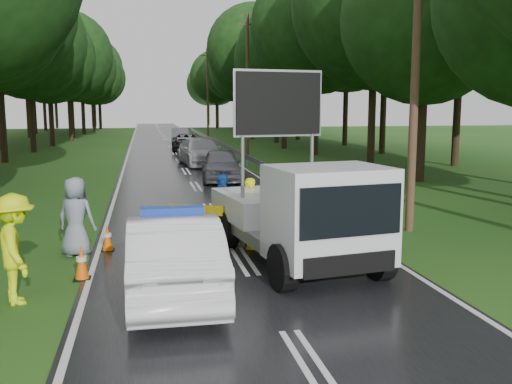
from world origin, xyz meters
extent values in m
plane|color=#1B4E16|center=(0.00, 0.00, 0.00)|extent=(160.00, 160.00, 0.00)
cube|color=black|center=(0.00, 30.00, 0.01)|extent=(7.00, 140.00, 0.02)
cylinder|color=gray|center=(3.70, 0.00, 0.35)|extent=(0.12, 0.12, 0.70)
cube|color=gray|center=(3.70, 30.00, 0.55)|extent=(0.05, 60.00, 0.30)
cylinder|color=#4C3523|center=(5.20, 2.00, 5.00)|extent=(0.24, 0.24, 10.00)
cylinder|color=#4C3523|center=(5.20, 28.00, 5.00)|extent=(0.24, 0.24, 10.00)
cube|color=#4C3523|center=(5.20, 28.00, 9.20)|extent=(1.40, 0.08, 0.08)
cylinder|color=#4C3523|center=(5.20, 54.00, 5.00)|extent=(0.24, 0.24, 10.00)
cube|color=#4C3523|center=(5.20, 54.00, 9.20)|extent=(1.40, 0.08, 0.08)
imported|color=white|center=(-1.70, -2.37, 0.77)|extent=(1.64, 4.69, 1.54)
cube|color=#1938A5|center=(-1.70, -2.37, 1.62)|extent=(1.16, 0.32, 0.15)
cube|color=gray|center=(1.09, -0.14, 0.62)|extent=(2.94, 5.01, 0.28)
cube|color=silver|center=(0.92, 0.97, 1.07)|extent=(2.74, 3.03, 0.62)
cube|color=silver|center=(1.40, -2.14, 1.41)|extent=(2.50, 2.12, 1.91)
cube|color=black|center=(1.54, -3.06, 1.63)|extent=(2.06, 0.36, 0.96)
cube|color=black|center=(0.99, 0.52, 3.60)|extent=(2.13, 0.46, 1.46)
cylinder|color=black|center=(0.37, -2.53, 0.47)|extent=(0.45, 0.98, 0.94)
cylinder|color=black|center=(2.49, -2.21, 0.47)|extent=(0.45, 0.98, 0.94)
cylinder|color=black|center=(-0.17, 1.03, 0.47)|extent=(0.45, 0.98, 0.94)
cylinder|color=black|center=(1.94, 1.35, 0.47)|extent=(0.45, 0.98, 0.94)
cube|color=#F9EE0D|center=(-1.57, 1.50, 0.51)|extent=(0.08, 0.08, 1.02)
cube|color=#F9EE0D|center=(-1.11, 1.30, 0.51)|extent=(0.08, 0.08, 1.02)
cube|color=#F9EE0D|center=(0.29, 0.70, 0.51)|extent=(0.08, 0.08, 1.02)
cube|color=#F9EE0D|center=(0.76, 0.50, 0.51)|extent=(0.08, 0.08, 1.02)
cube|color=#F2CC00|center=(-0.41, 1.00, 0.96)|extent=(2.44, 1.09, 0.25)
imported|color=#E4F00D|center=(0.53, 2.02, 0.82)|extent=(0.71, 0.69, 1.64)
imported|color=#184C9E|center=(-0.03, 2.70, 0.84)|extent=(0.87, 0.71, 1.67)
imported|color=#E0FF0D|center=(-4.49, -2.22, 1.01)|extent=(1.14, 1.48, 2.01)
imported|color=gray|center=(-3.80, 0.97, 0.95)|extent=(1.09, 0.92, 1.89)
imported|color=#44454C|center=(1.37, 13.76, 0.77)|extent=(2.21, 4.67, 1.54)
imported|color=#A8AAB1|center=(1.12, 21.21, 0.80)|extent=(2.82, 5.70, 1.59)
imported|color=black|center=(1.07, 32.19, 0.67)|extent=(2.51, 4.94, 1.34)
imported|color=#42464A|center=(1.10, 40.29, 0.73)|extent=(1.81, 4.52, 1.46)
cube|color=black|center=(-3.50, -1.00, 0.02)|extent=(0.35, 0.35, 0.03)
cone|color=#FF6008|center=(-3.50, -1.00, 0.38)|extent=(0.29, 0.29, 0.72)
cube|color=black|center=(-0.36, 2.00, 0.02)|extent=(0.36, 0.36, 0.03)
cone|color=#FF6008|center=(-0.36, 2.00, 0.39)|extent=(0.29, 0.29, 0.73)
cube|color=black|center=(0.34, 2.50, 0.01)|extent=(0.34, 0.34, 0.03)
cone|color=#FF6008|center=(0.34, 2.50, 0.37)|extent=(0.28, 0.28, 0.69)
cube|color=black|center=(-3.12, 1.28, 0.01)|extent=(0.32, 0.32, 0.03)
cone|color=#FF6008|center=(-3.12, 1.28, 0.35)|extent=(0.26, 0.26, 0.66)
cube|color=black|center=(3.48, 1.50, 0.01)|extent=(0.30, 0.30, 0.03)
cone|color=#FF6008|center=(3.48, 1.50, 0.33)|extent=(0.25, 0.25, 0.62)
camera|label=1|loc=(-2.16, -12.81, 3.56)|focal=40.00mm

